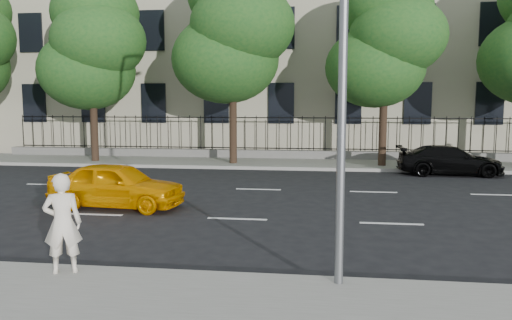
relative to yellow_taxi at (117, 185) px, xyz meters
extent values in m
plane|color=black|center=(3.74, -3.45, -0.67)|extent=(120.00, 120.00, 0.00)
cube|color=gray|center=(3.74, 10.55, -0.60)|extent=(60.00, 4.00, 0.15)
cube|color=#B8B193|center=(3.74, 19.55, 8.33)|extent=(34.00, 12.00, 18.00)
cube|color=slate|center=(3.74, 12.25, -0.32)|extent=(30.00, 0.50, 0.40)
cube|color=black|center=(3.74, 12.25, -0.02)|extent=(28.80, 0.05, 0.05)
cube|color=black|center=(3.74, 12.25, 1.58)|extent=(28.80, 0.05, 0.05)
cylinder|color=slate|center=(6.24, -5.75, 3.48)|extent=(0.14, 0.14, 8.00)
cylinder|color=#382619|center=(-5.26, 9.75, 0.96)|extent=(0.36, 0.36, 2.97)
ellipsoid|color=#1A4F1C|center=(-5.66, 10.05, 3.95)|extent=(4.75, 4.75, 3.90)
ellipsoid|color=#1A4F1C|center=(-4.76, 9.55, 5.33)|extent=(4.50, 4.50, 3.70)
ellipsoid|color=#1A4F1C|center=(-5.16, 10.15, 6.70)|extent=(4.25, 4.25, 3.50)
cylinder|color=#382619|center=(1.74, 9.75, 1.14)|extent=(0.36, 0.36, 3.32)
ellipsoid|color=#1A4F1C|center=(1.34, 10.05, 4.42)|extent=(5.13, 5.13, 4.21)
ellipsoid|color=#1A4F1C|center=(2.24, 9.55, 5.91)|extent=(4.86, 4.86, 4.00)
cylinder|color=#382619|center=(8.74, 9.75, 1.02)|extent=(0.36, 0.36, 3.08)
ellipsoid|color=#1A4F1C|center=(8.34, 10.05, 4.00)|extent=(4.56, 4.56, 3.74)
ellipsoid|color=#1A4F1C|center=(9.24, 9.55, 5.32)|extent=(4.32, 4.32, 3.55)
ellipsoid|color=#1A4F1C|center=(8.84, 10.15, 6.64)|extent=(4.08, 4.08, 3.36)
imported|color=#F19800|center=(0.00, 0.00, 0.00)|extent=(4.09, 1.97, 1.35)
imported|color=black|center=(11.33, 8.05, -0.05)|extent=(4.32, 1.77, 1.25)
imported|color=white|center=(1.51, -5.85, 0.35)|extent=(0.75, 0.62, 1.75)
camera|label=1|loc=(5.91, -13.76, 2.45)|focal=35.00mm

